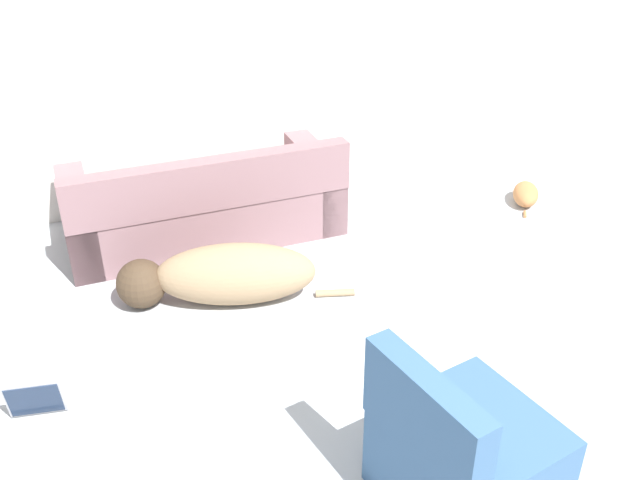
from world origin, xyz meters
TOP-DOWN VIEW (x-y plane):
  - wall_back at (0.00, 4.14)m, footprint 7.57×0.06m
  - couch at (-0.52, 3.49)m, footprint 1.98×0.90m
  - dog at (-0.65, 2.59)m, footprint 1.50×0.72m
  - cat at (2.01, 3.03)m, footprint 0.37×0.46m
  - laptop_open at (-1.82, 1.86)m, footprint 0.33×0.35m
  - side_chair at (-0.08, 0.66)m, footprint 0.78×0.77m

SIDE VIEW (x-z plane):
  - laptop_open at x=-1.82m, z-range -0.04..0.21m
  - cat at x=2.01m, z-range 0.00..0.17m
  - dog at x=-0.65m, z-range -0.01..0.40m
  - couch at x=-0.52m, z-range -0.12..0.62m
  - side_chair at x=-0.08m, z-range -0.14..0.69m
  - wall_back at x=0.00m, z-range 0.00..2.46m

